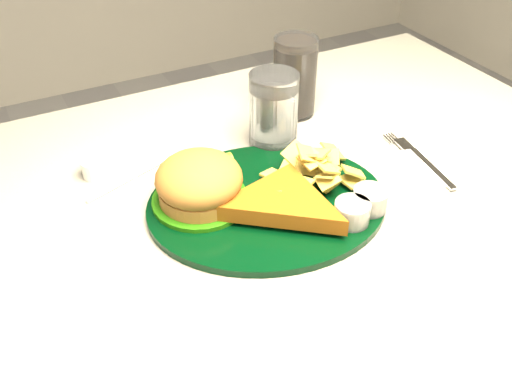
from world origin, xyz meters
The scene contains 7 objects.
table centered at (0.00, 0.00, 0.38)m, with size 1.20×0.80×0.75m, color #9F9B8F, non-canonical shape.
dinner_plate centered at (0.00, -0.02, 0.79)m, with size 0.34×0.28×0.08m, color black, non-canonical shape.
water_glass centered at (0.09, 0.12, 0.81)m, with size 0.08×0.08×0.12m, color white.
cola_glass centered at (0.17, 0.20, 0.82)m, with size 0.08×0.08×0.14m, color black.
fork_napkin centered at (0.27, -0.05, 0.76)m, with size 0.11×0.15×0.01m, color white, non-canonical shape.
ramekin centered at (-0.19, 0.17, 0.76)m, with size 0.04×0.04×0.03m, color silver.
wrapped_straw centered at (-0.14, 0.14, 0.75)m, with size 0.17×0.06×0.01m, color white, non-canonical shape.
Camera 1 is at (-0.30, -0.57, 1.25)m, focal length 40.00 mm.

